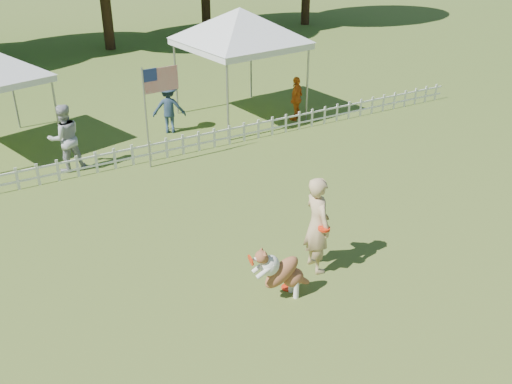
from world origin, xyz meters
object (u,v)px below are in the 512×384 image
canopy_tent_right (240,65)px  spectator_c (296,98)px  handler (317,225)px  dog (283,272)px  flag_pole (146,119)px  spectator_b (169,108)px  frisbee_on_turf (288,287)px  spectator_a (65,138)px

canopy_tent_right → spectator_c: bearing=-45.2°
handler → dog: size_ratio=1.74×
handler → flag_pole: size_ratio=0.72×
flag_pole → canopy_tent_right: bearing=26.2°
dog → spectator_b: size_ratio=0.71×
handler → canopy_tent_right: canopy_tent_right is taller
handler → dog: handler is taller
frisbee_on_turf → canopy_tent_right: (3.90, 8.88, 1.73)m
frisbee_on_turf → canopy_tent_right: 9.85m
flag_pole → spectator_b: bearing=52.1°
flag_pole → dog: bearing=-93.8°
flag_pole → spectator_b: size_ratio=1.73×
spectator_b → canopy_tent_right: bearing=-151.9°
spectator_a → spectator_b: spectator_a is taller
frisbee_on_turf → flag_pole: (-0.24, 6.51, 1.36)m
handler → spectator_b: size_ratio=1.24×
spectator_b → flag_pole: bearing=80.6°
handler → canopy_tent_right: 9.15m
frisbee_on_turf → spectator_a: 7.82m
flag_pole → spectator_c: (5.58, 1.20, -0.65)m
spectator_a → dog: bearing=101.7°
handler → spectator_b: (0.44, 8.43, -0.19)m
spectator_c → frisbee_on_turf: bearing=20.7°
handler → frisbee_on_turf: handler is taller
canopy_tent_right → spectator_a: (-6.09, -1.43, -0.83)m
handler → dog: 1.26m
handler → spectator_c: (4.51, 7.42, -0.26)m
frisbee_on_turf → spectator_c: spectator_c is taller
canopy_tent_right → spectator_c: size_ratio=2.40×
frisbee_on_turf → spectator_b: (1.27, 8.73, 0.78)m
handler → spectator_c: bearing=-24.8°
spectator_a → frisbee_on_turf: bearing=103.8°
spectator_b → spectator_c: size_ratio=1.09×
flag_pole → spectator_a: bearing=150.5°
spectator_a → spectator_c: (7.53, 0.26, -0.19)m
frisbee_on_turf → canopy_tent_right: size_ratio=0.07×
frisbee_on_turf → spectator_b: bearing=81.7°
dog → canopy_tent_right: size_ratio=0.32×
spectator_a → spectator_c: bearing=179.4°
frisbee_on_turf → spectator_c: (5.34, 7.71, 0.71)m
spectator_a → flag_pole: bearing=151.7°
handler → spectator_a: bearing=29.3°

